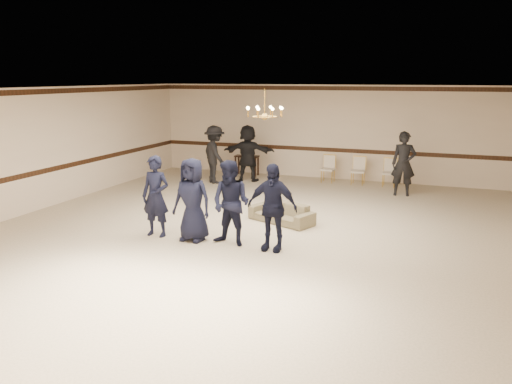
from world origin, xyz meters
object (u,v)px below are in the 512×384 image
boy_a (156,196)px  boy_d (272,207)px  boy_b (192,200)px  adult_right (404,164)px  chandelier (265,103)px  adult_left (215,155)px  banquet_chair_right (389,173)px  settee (281,213)px  adult_mid (248,153)px  banquet_chair_left (328,169)px  boy_c (231,203)px  console_table (247,165)px  banquet_chair_mid (358,171)px

boy_a → boy_d: size_ratio=1.00×
boy_b → adult_right: adult_right is taller
chandelier → adult_left: size_ratio=0.49×
boy_a → boy_d: same height
chandelier → banquet_chair_right: 6.28m
settee → adult_right: bearing=81.2°
adult_mid → boy_a: bearing=85.3°
settee → adult_left: size_ratio=0.86×
chandelier → banquet_chair_left: chandelier is taller
adult_mid → boy_d: bearing=107.4°
boy_a → settee: boy_a is taller
banquet_chair_left → boy_c: bearing=-88.5°
boy_d → banquet_chair_left: (-0.49, 7.18, -0.45)m
chandelier → boy_a: chandelier is taller
chandelier → console_table: chandelier is taller
boy_b → console_table: (-1.69, 7.38, -0.54)m
banquet_chair_left → banquet_chair_right: bearing=4.8°
adult_right → boy_a: bearing=-134.1°
boy_d → banquet_chair_left: 7.21m
boy_a → boy_c: (1.80, 0.00, 0.00)m
boy_c → banquet_chair_left: size_ratio=2.00×
console_table → banquet_chair_mid: bearing=-6.1°
boy_a → console_table: 7.44m
boy_b → banquet_chair_left: bearing=82.9°
boy_c → adult_right: adult_right is taller
chandelier → settee: (0.41, 0.11, -2.63)m
adult_left → boy_c: bearing=159.4°
chandelier → adult_mid: size_ratio=0.49×
banquet_chair_left → banquet_chair_right: (2.00, 0.00, 0.00)m
boy_c → banquet_chair_left: (0.41, 7.18, -0.45)m
boy_d → banquet_chair_left: boy_d is taller
console_table → boy_c: bearing=-73.9°
boy_a → banquet_chair_mid: boy_a is taller
settee → adult_left: adult_left is taller
chandelier → banquet_chair_left: (0.35, 5.29, -2.43)m
boy_a → settee: size_ratio=1.09×
adult_right → banquet_chair_mid: (-1.51, 1.13, -0.50)m
boy_d → settee: 2.14m
boy_d → adult_mid: size_ratio=0.94×
adult_mid → adult_right: 5.12m
boy_a → console_table: boy_a is taller
banquet_chair_right → boy_a: bearing=-121.0°
chandelier → boy_c: size_ratio=0.52×
boy_c → banquet_chair_mid: size_ratio=2.00×
chandelier → adult_right: (2.87, 4.16, -1.92)m
banquet_chair_right → banquet_chair_left: bearing=179.4°
adult_mid → console_table: 1.18m
boy_c → boy_d: (0.90, 0.00, 0.00)m
boy_c → banquet_chair_mid: (1.41, 7.18, -0.45)m
boy_d → banquet_chair_right: boy_d is taller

